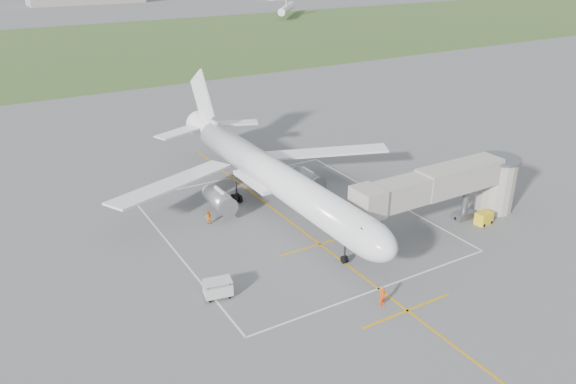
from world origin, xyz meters
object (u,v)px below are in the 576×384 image
airliner (271,175)px  ramp_worker_nose (383,297)px  ramp_worker_wing (208,217)px  gpu_unit (484,218)px  jet_bridge (454,186)px  baggage_cart (218,289)px

airliner → ramp_worker_nose: (-1.51, -23.05, -3.42)m
ramp_worker_wing → gpu_unit: bearing=175.8°
ramp_worker_wing → airliner: bearing=-153.2°
gpu_unit → jet_bridge: bearing=141.8°
jet_bridge → ramp_worker_nose: bearing=-152.9°
airliner → jet_bridge: airliner is taller
airliner → baggage_cart: airliner is taller
airliner → gpu_unit: airliner is taller
jet_bridge → ramp_worker_nose: (-17.23, -8.80, -3.77)m
jet_bridge → gpu_unit: (3.29, -2.14, -4.03)m
gpu_unit → baggage_cart: bearing=171.0°
airliner → ramp_worker_nose: bearing=-93.7°
jet_bridge → ramp_worker_nose: 19.71m
gpu_unit → ramp_worker_nose: 21.58m
jet_bridge → baggage_cart: size_ratio=8.42×
gpu_unit → ramp_worker_wing: (-27.39, 16.37, 0.08)m
jet_bridge → ramp_worker_nose: jet_bridge is taller
airliner → ramp_worker_wing: bearing=-179.8°
jet_bridge → baggage_cart: (-29.26, 0.01, -3.84)m
baggage_cart → ramp_worker_nose: ramp_worker_nose is taller
baggage_cart → gpu_unit: bearing=7.1°
gpu_unit → ramp_worker_nose: bearing=-167.2°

